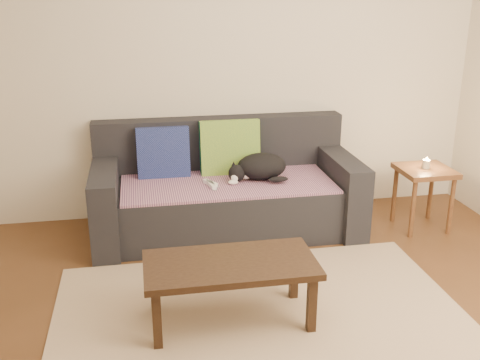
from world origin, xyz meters
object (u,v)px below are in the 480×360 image
object	(u,v)px
sofa	(226,194)
wii_remote_b	(212,185)
cat	(259,167)
wii_remote_a	(210,183)
coffee_table	(230,269)
side_table	(424,179)

from	to	relation	value
sofa	wii_remote_b	bearing A→B (deg)	-127.32
cat	wii_remote_a	size ratio (longest dim) A/B	3.59
wii_remote_a	cat	bearing A→B (deg)	-108.46
cat	wii_remote_a	bearing A→B (deg)	-146.10
wii_remote_a	coffee_table	world-z (taller)	wii_remote_a
cat	wii_remote_b	distance (m)	0.43
wii_remote_b	wii_remote_a	bearing A→B (deg)	-5.52
sofa	wii_remote_b	distance (m)	0.27
sofa	wii_remote_a	xyz separation A→B (m)	(-0.14, -0.13, 0.15)
sofa	cat	bearing A→B (deg)	-12.63
wii_remote_b	cat	bearing A→B (deg)	-83.10
cat	wii_remote_a	distance (m)	0.42
wii_remote_a	side_table	size ratio (longest dim) A/B	0.29
side_table	coffee_table	bearing A→B (deg)	-148.45
wii_remote_a	coffee_table	bearing A→B (deg)	149.22
sofa	coffee_table	bearing A→B (deg)	-97.86
sofa	wii_remote_b	size ratio (longest dim) A/B	14.00
sofa	coffee_table	xyz separation A→B (m)	(-0.19, -1.36, 0.04)
wii_remote_b	side_table	world-z (taller)	side_table
sofa	coffee_table	size ratio (longest dim) A/B	2.10
sofa	coffee_table	world-z (taller)	sofa
cat	side_table	size ratio (longest dim) A/B	1.04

